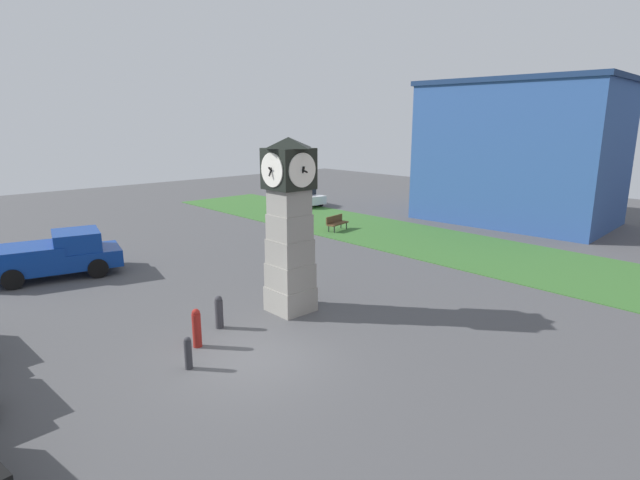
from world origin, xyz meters
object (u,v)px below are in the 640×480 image
Objects in this scene: bollard_near_tower at (188,353)px; bollard_far_row at (219,312)px; clock_tower at (290,226)px; bench at (337,222)px; bollard_mid_row at (197,328)px; car_silver_hatch at (301,195)px; pickup_truck at (55,255)px.

bollard_far_row is at bearing 131.37° from bollard_near_tower.
clock_tower is at bearing 82.53° from bollard_far_row.
bench is at bearing 121.36° from bollard_far_row.
bollard_mid_row is at bearing 141.17° from bollard_near_tower.
bollard_far_row is at bearing 122.12° from bollard_mid_row.
bollard_near_tower is at bearing -48.63° from bollard_far_row.
clock_tower is 1.44× the size of car_silver_hatch.
pickup_truck is (-9.56, -4.75, -2.03)m from clock_tower.
bench is (-9.49, 14.68, 0.07)m from bollard_near_tower.
bollard_mid_row reaches higher than bollard_far_row.
car_silver_hatch reaches higher than bench.
clock_tower is 10.86m from pickup_truck.
bench is (8.48, -4.45, -0.24)m from car_silver_hatch.
car_silver_hatch is at bearing 138.70° from clock_tower.
bollard_mid_row is 10.01m from pickup_truck.
car_silver_hatch is (-16.21, 17.13, 0.23)m from bollard_far_row.
car_silver_hatch is 9.58m from bench.
pickup_truck reaches higher than car_silver_hatch.
bench is at bearing 121.42° from bollard_mid_row.
bollard_far_row is 9.47m from pickup_truck.
car_silver_hatch is at bearing 132.79° from bollard_mid_row.
bench is (-7.73, 12.68, -0.01)m from bollard_far_row.
bollard_far_row is (-1.76, 2.00, 0.08)m from bollard_near_tower.
bollard_far_row reaches higher than bench.
bollard_mid_row is 16.24m from bench.
bollard_mid_row reaches higher than bench.
clock_tower is at bearing 26.44° from pickup_truck.
bollard_mid_row is at bearing 5.62° from pickup_truck.
bench reaches higher than bollard_near_tower.
pickup_truck reaches higher than bollard_near_tower.
car_silver_hatch reaches higher than bollard_mid_row.
pickup_truck is (-9.22, -2.16, 0.40)m from bollard_far_row.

